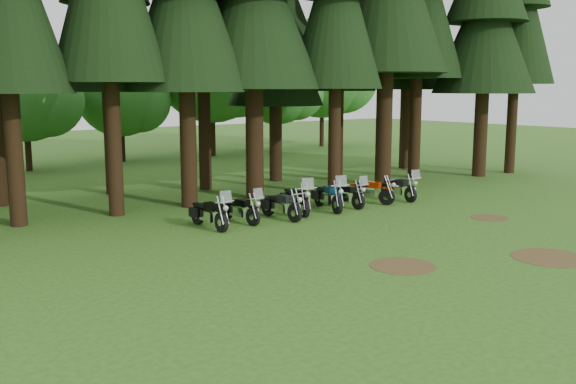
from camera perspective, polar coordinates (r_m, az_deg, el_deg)
name	(u,v)px	position (r m, az deg, el deg)	size (l,w,h in m)	color
ground	(419,237)	(21.27, 11.61, -3.96)	(120.00, 120.00, 0.00)	#2C5C18
pine_back_4	(275,18)	(33.42, -1.14, 15.17)	(4.94, 4.94, 13.78)	#301E10
decid_3	(30,93)	(40.12, -21.93, 8.17)	(6.12, 5.95, 7.65)	#301E10
decid_4	(125,95)	(43.39, -14.27, 8.39)	(5.93, 5.76, 7.41)	#301E10
decid_5	(218,67)	(45.98, -6.23, 10.97)	(8.45, 8.21, 10.56)	#301E10
decid_6	(282,83)	(50.74, -0.57, 9.69)	(7.06, 6.86, 8.82)	#301E10
decid_7	(328,70)	(53.53, 3.55, 10.74)	(8.44, 8.20, 10.55)	#301E10
dirt_patch_0	(403,266)	(17.80, 10.16, -6.49)	(1.80, 1.80, 0.01)	#4C3D1E
dirt_patch_1	(490,218)	(25.07, 17.48, -2.20)	(1.40, 1.40, 0.01)	#4C3D1E
dirt_patch_2	(551,258)	(19.84, 22.35, -5.42)	(2.20, 2.20, 0.01)	#4C3D1E
motorcycle_0	(209,215)	(22.23, -7.01, -2.00)	(0.43, 2.29, 1.45)	black
motorcycle_1	(239,210)	(23.04, -4.34, -1.62)	(0.54, 2.18, 1.37)	black
motorcycle_2	(281,206)	(23.67, -0.64, -1.29)	(0.34, 2.24, 0.91)	black
motorcycle_3	(296,200)	(24.70, 0.74, -0.74)	(0.98, 2.41, 1.53)	black
motorcycle_4	(328,197)	(25.40, 3.59, -0.48)	(0.96, 2.41, 1.53)	black
motorcycle_5	(345,196)	(26.17, 5.12, -0.32)	(0.41, 2.19, 1.38)	black
motorcycle_6	(369,192)	(27.10, 7.25, -0.01)	(0.85, 2.20, 0.92)	black
motorcycle_7	(399,189)	(28.14, 9.84, 0.28)	(0.60, 2.28, 1.43)	black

